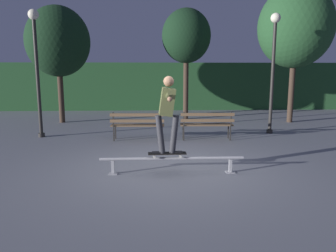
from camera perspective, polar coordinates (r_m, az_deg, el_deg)
The scene contains 12 objects.
ground_plane at distance 7.00m, azimuth 0.59°, elevation -7.60°, with size 90.00×90.00×0.00m, color slate.
hedge_backdrop at distance 17.56m, azimuth -1.24°, elevation 7.05°, with size 24.00×1.20×2.49m, color #234C28.
grind_rail at distance 6.65m, azimuth 0.72°, elevation -6.12°, with size 2.96×0.18×0.34m.
skateboard at distance 6.61m, azimuth -0.15°, elevation -4.90°, with size 0.79×0.22×0.09m.
skateboarder at distance 6.43m, azimuth -0.12°, elevation 3.19°, with size 0.62×1.41×1.56m.
park_bench_leftmost at distance 9.69m, azimuth -5.42°, elevation 0.53°, with size 1.61×0.47×0.88m.
park_bench_left_center at distance 9.81m, azimuth 6.89°, elevation 0.61°, with size 1.61×0.47×0.88m.
tree_far_left at distance 13.72m, azimuth -18.88°, elevation 13.91°, with size 2.48×2.48×4.57m.
tree_behind_benches at distance 14.00m, azimuth 3.26°, elevation 15.50°, with size 2.04×2.04×4.64m.
tree_far_right at distance 14.07m, azimuth 21.61°, elevation 15.94°, with size 2.89×2.89×5.36m.
lamp_post_right at distance 11.25m, azimuth 18.15°, elevation 11.31°, with size 0.32×0.32×3.90m.
lamp_post_left at distance 10.85m, azimuth -22.26°, elevation 11.15°, with size 0.32×0.32×3.90m.
Camera 1 is at (-0.35, -6.67, 2.10)m, focal length 34.48 mm.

